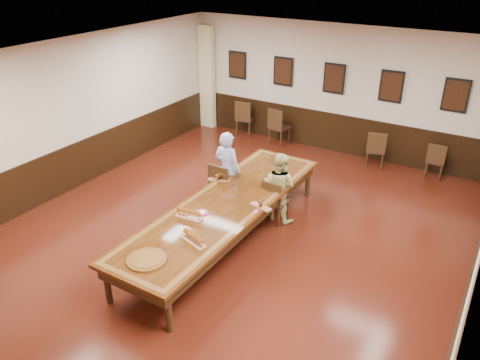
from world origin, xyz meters
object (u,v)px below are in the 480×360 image
Objects in this scene: spare_chair_a at (246,117)px; person_man at (227,170)px; person_woman at (279,187)px; spare_chair_c at (376,149)px; spare_chair_b at (279,126)px; conference_table at (225,210)px; chair_woman at (276,200)px; carved_platter at (147,260)px; spare_chair_d at (436,160)px; chair_man at (225,185)px.

person_man reaches higher than spare_chair_a.
spare_chair_c is at bearing -100.21° from person_woman.
conference_table is at bearing 114.21° from spare_chair_b.
spare_chair_a is (-2.91, 3.74, 0.05)m from chair_woman.
person_woman is at bearing 120.76° from spare_chair_a.
carved_platter is at bearing 84.66° from chair_woman.
person_woman reaches higher than spare_chair_d.
chair_woman is at bearing 66.30° from conference_table.
person_woman reaches higher than chair_man.
spare_chair_b is 1.08× the size of spare_chair_c.
spare_chair_d is (3.35, 3.74, -0.08)m from chair_man.
spare_chair_d is 0.17× the size of conference_table.
chair_woman is 4.74m from spare_chair_a.
spare_chair_c is at bearing 4.99° from spare_chair_d.
spare_chair_a is 5.14m from spare_chair_d.
spare_chair_c is 3.52m from person_woman.
person_woman is 3.20m from carved_platter.
spare_chair_b is at bearing -58.95° from person_woman.
spare_chair_a is at bearing -47.20° from person_woman.
spare_chair_a reaches higher than spare_chair_d.
person_woman is (1.13, 0.18, 0.19)m from chair_man.
person_man reaches higher than spare_chair_d.
person_man is at bearing 46.61° from spare_chair_c.
person_man is 0.32× the size of conference_table.
carved_platter is at bearing 66.10° from spare_chair_d.
carved_platter is (-2.74, -6.72, 0.35)m from spare_chair_d.
carved_platter is at bearing 84.81° from person_woman.
spare_chair_d is at bearing 60.26° from conference_table.
person_man is (0.66, -3.59, 0.31)m from spare_chair_b.
spare_chair_d is at bearing 173.15° from spare_chair_c.
spare_chair_d is at bearing -170.82° from spare_chair_b.
person_woman reaches higher than chair_woman.
spare_chair_c reaches higher than chair_woman.
spare_chair_b is at bearing 100.73° from carved_platter.
spare_chair_a is at bearing 116.97° from conference_table.
chair_woman is at bearing 56.93° from spare_chair_d.
spare_chair_d is (4.01, 0.04, -0.07)m from spare_chair_b.
spare_chair_d is (1.35, 0.16, -0.04)m from spare_chair_c.
chair_woman is 1.17m from person_man.
spare_chair_c is at bearing -173.91° from spare_chair_b.
chair_woman reaches higher than conference_table.
person_woman is 2.37× the size of carved_platter.
person_woman reaches higher than conference_table.
person_woman is (1.78, -3.52, 0.20)m from spare_chair_b.
carved_platter is (1.27, -6.68, 0.27)m from spare_chair_b.
chair_man reaches higher than carved_platter.
chair_man reaches higher than conference_table.
person_woman is (2.92, -3.65, 0.20)m from spare_chair_a.
carved_platter reaches higher than conference_table.
spare_chair_a is 0.20× the size of conference_table.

